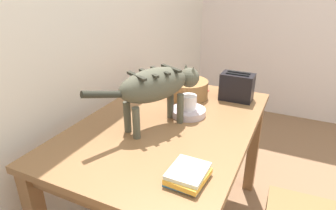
{
  "coord_description": "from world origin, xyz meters",
  "views": [
    {
      "loc": [
        -1.16,
        0.62,
        1.48
      ],
      "look_at": [
        0.11,
        1.22,
        0.85
      ],
      "focal_mm": 31.28,
      "sensor_mm": 36.0,
      "label": 1
    }
  ],
  "objects": [
    {
      "name": "saucer_bowl",
      "position": [
        0.24,
        1.15,
        0.77
      ],
      "size": [
        0.2,
        0.2,
        0.04
      ],
      "primitive_type": "cylinder",
      "color": "#BCAAB2",
      "rests_on": "dining_table"
    },
    {
      "name": "wicker_basket",
      "position": [
        0.49,
        1.26,
        0.81
      ],
      "size": [
        0.26,
        0.26,
        0.11
      ],
      "color": "olive",
      "rests_on": "dining_table"
    },
    {
      "name": "wall_rear",
      "position": [
        0.0,
        1.81,
        1.25
      ],
      "size": [
        4.97,
        0.11,
        2.5
      ],
      "color": "silver",
      "rests_on": "ground_plane"
    },
    {
      "name": "book_stack",
      "position": [
        -0.3,
        0.94,
        0.78
      ],
      "size": [
        0.17,
        0.15,
        0.05
      ],
      "color": "#3F90CF",
      "rests_on": "dining_table"
    },
    {
      "name": "dining_table",
      "position": [
        0.11,
        1.22,
        0.66
      ],
      "size": [
        1.3,
        0.87,
        0.75
      ],
      "color": "brown",
      "rests_on": "ground_plane"
    },
    {
      "name": "coffee_mug",
      "position": [
        0.24,
        1.15,
        0.83
      ],
      "size": [
        0.13,
        0.09,
        0.08
      ],
      "color": "white",
      "rests_on": "saucer_bowl"
    },
    {
      "name": "cat",
      "position": [
        0.05,
        1.25,
        0.97
      ],
      "size": [
        0.6,
        0.34,
        0.31
      ],
      "rotation": [
        0.0,
        0.0,
        -2.05
      ],
      "color": "#4F4D3E",
      "rests_on": "dining_table"
    },
    {
      "name": "toaster",
      "position": [
        0.58,
        0.96,
        0.84
      ],
      "size": [
        0.12,
        0.2,
        0.18
      ],
      "color": "black",
      "rests_on": "dining_table"
    },
    {
      "name": "magazine",
      "position": [
        0.54,
        1.3,
        0.76
      ],
      "size": [
        0.32,
        0.28,
        0.01
      ],
      "primitive_type": "cube",
      "rotation": [
        0.0,
        0.0,
        -0.22
      ],
      "color": "#D93E37",
      "rests_on": "dining_table"
    }
  ]
}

